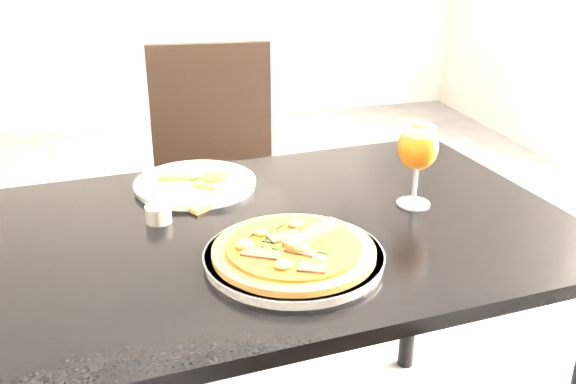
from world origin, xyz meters
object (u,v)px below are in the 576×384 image
object	(u,v)px
chair_far	(216,176)
beer_glass	(418,148)
dining_table	(282,262)
pizza	(294,249)

from	to	relation	value
chair_far	beer_glass	world-z (taller)	chair_far
dining_table	pizza	distance (m)	0.20
pizza	chair_far	bearing A→B (deg)	89.31
pizza	beer_glass	distance (m)	0.39
dining_table	chair_far	world-z (taller)	chair_far
dining_table	chair_far	size ratio (longest dim) A/B	1.32
chair_far	pizza	xyz separation A→B (m)	(-0.01, -1.03, 0.25)
chair_far	pizza	distance (m)	1.06
dining_table	chair_far	xyz separation A→B (m)	(-0.01, 0.87, -0.14)
dining_table	beer_glass	xyz separation A→B (m)	(0.31, 0.02, 0.22)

